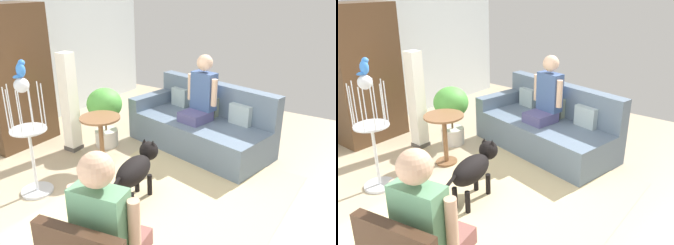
{
  "view_description": "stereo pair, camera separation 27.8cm",
  "coord_description": "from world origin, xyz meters",
  "views": [
    {
      "loc": [
        -2.87,
        -1.99,
        2.27
      ],
      "look_at": [
        0.05,
        -0.07,
        0.9
      ],
      "focal_mm": 38.53,
      "sensor_mm": 36.0,
      "label": 1
    },
    {
      "loc": [
        -2.71,
        -2.21,
        2.27
      ],
      "look_at": [
        0.05,
        -0.07,
        0.9
      ],
      "focal_mm": 38.53,
      "sensor_mm": 36.0,
      "label": 2
    }
  ],
  "objects": [
    {
      "name": "back_wall",
      "position": [
        0.0,
        3.0,
        1.3
      ],
      "size": [
        6.66,
        0.12,
        2.6
      ],
      "primitive_type": "cube",
      "color": "silver",
      "rests_on": "ground"
    },
    {
      "name": "bird_cage_stand",
      "position": [
        -0.7,
        1.24,
        0.67
      ],
      "size": [
        0.39,
        0.39,
        1.35
      ],
      "color": "silver",
      "rests_on": "ground"
    },
    {
      "name": "armoire_cabinet",
      "position": [
        0.09,
        2.59,
        1.0
      ],
      "size": [
        0.96,
        0.56,
        2.01
      ],
      "primitive_type": "cube",
      "color": "#4C331E",
      "rests_on": "ground"
    },
    {
      "name": "couch",
      "position": [
        1.44,
        0.28,
        0.31
      ],
      "size": [
        1.32,
        2.19,
        0.9
      ],
      "color": "slate",
      "rests_on": "ground"
    },
    {
      "name": "potted_plant",
      "position": [
        0.7,
        1.44,
        0.54
      ],
      "size": [
        0.5,
        0.5,
        0.87
      ],
      "color": "beige",
      "rests_on": "ground"
    },
    {
      "name": "person_on_couch",
      "position": [
        1.39,
        0.26,
        0.82
      ],
      "size": [
        0.51,
        0.5,
        0.91
      ],
      "color": "#4F4C7D"
    },
    {
      "name": "area_rug",
      "position": [
        -0.15,
        -0.17,
        0.0
      ],
      "size": [
        2.97,
        2.22,
        0.01
      ],
      "primitive_type": "cube",
      "color": "#C6B284",
      "rests_on": "ground"
    },
    {
      "name": "person_on_armchair",
      "position": [
        -1.47,
        -0.59,
        0.81
      ],
      "size": [
        0.54,
        0.51,
        0.9
      ],
      "color": "brown"
    },
    {
      "name": "parrot",
      "position": [
        -0.68,
        1.24,
        1.44
      ],
      "size": [
        0.17,
        0.1,
        0.18
      ],
      "color": "blue",
      "rests_on": "bird_cage_stand"
    },
    {
      "name": "round_end_table",
      "position": [
        0.2,
        1.06,
        0.46
      ],
      "size": [
        0.51,
        0.51,
        0.68
      ],
      "color": "brown",
      "rests_on": "ground"
    },
    {
      "name": "dog",
      "position": [
        -0.19,
        0.18,
        0.39
      ],
      "size": [
        0.92,
        0.36,
        0.61
      ],
      "color": "black",
      "rests_on": "ground"
    },
    {
      "name": "column_lamp",
      "position": [
        0.33,
        1.75,
        0.69
      ],
      "size": [
        0.2,
        0.2,
        1.4
      ],
      "color": "#4C4742",
      "rests_on": "ground"
    },
    {
      "name": "ground_plane",
      "position": [
        0.0,
        0.0,
        0.0
      ],
      "size": [
        7.27,
        7.27,
        0.0
      ],
      "primitive_type": "plane",
      "color": "tan"
    }
  ]
}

